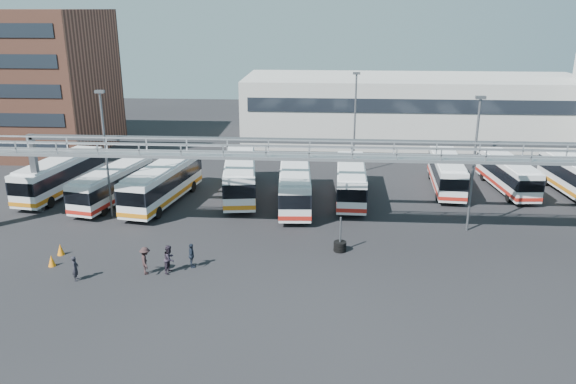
# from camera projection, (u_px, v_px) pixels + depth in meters

# --- Properties ---
(ground) EXTENTS (140.00, 140.00, 0.00)m
(ground) POSITION_uv_depth(u_px,v_px,m) (306.00, 265.00, 36.86)
(ground) COLOR black
(ground) RESTS_ON ground
(gantry) EXTENTS (51.40, 5.15, 7.10)m
(gantry) POSITION_uv_depth(u_px,v_px,m) (310.00, 161.00, 40.71)
(gantry) COLOR #979A9F
(gantry) RESTS_ON ground
(apartment_building) EXTENTS (18.00, 15.00, 16.00)m
(apartment_building) POSITION_uv_depth(u_px,v_px,m) (23.00, 82.00, 64.99)
(apartment_building) COLOR brown
(apartment_building) RESTS_ON ground
(warehouse) EXTENTS (42.00, 14.00, 8.00)m
(warehouse) POSITION_uv_depth(u_px,v_px,m) (412.00, 109.00, 70.87)
(warehouse) COLOR #9E9E99
(warehouse) RESTS_ON ground
(light_pole_left) EXTENTS (0.70, 0.35, 10.21)m
(light_pole_left) POSITION_uv_depth(u_px,v_px,m) (105.00, 148.00, 43.69)
(light_pole_left) COLOR #4C4F54
(light_pole_left) RESTS_ON ground
(light_pole_mid) EXTENTS (0.70, 0.35, 10.21)m
(light_pole_mid) POSITION_uv_depth(u_px,v_px,m) (474.00, 157.00, 40.94)
(light_pole_mid) COLOR #4C4F54
(light_pole_mid) RESTS_ON ground
(light_pole_back) EXTENTS (0.70, 0.35, 10.21)m
(light_pole_back) POSITION_uv_depth(u_px,v_px,m) (355.00, 118.00, 55.68)
(light_pole_back) COLOR #4C4F54
(light_pole_back) RESTS_ON ground
(bus_0) EXTENTS (4.05, 11.26, 3.34)m
(bus_0) POSITION_uv_depth(u_px,v_px,m) (60.00, 175.00, 50.45)
(bus_0) COLOR silver
(bus_0) RESTS_ON ground
(bus_1) EXTENTS (4.38, 10.34, 3.06)m
(bus_1) POSITION_uv_depth(u_px,v_px,m) (113.00, 184.00, 48.38)
(bus_1) COLOR silver
(bus_1) RESTS_ON ground
(bus_2) EXTENTS (4.46, 11.51, 3.41)m
(bus_2) POSITION_uv_depth(u_px,v_px,m) (163.00, 182.00, 48.08)
(bus_2) COLOR silver
(bus_2) RESTS_ON ground
(bus_3) EXTENTS (4.12, 11.70, 3.48)m
(bus_3) POSITION_uv_depth(u_px,v_px,m) (240.00, 175.00, 49.98)
(bus_3) COLOR silver
(bus_3) RESTS_ON ground
(bus_4) EXTENTS (3.18, 11.19, 3.36)m
(bus_4) POSITION_uv_depth(u_px,v_px,m) (295.00, 184.00, 47.64)
(bus_4) COLOR silver
(bus_4) RESTS_ON ground
(bus_5) EXTENTS (2.67, 10.59, 3.20)m
(bus_5) POSITION_uv_depth(u_px,v_px,m) (351.00, 180.00, 49.14)
(bus_5) COLOR silver
(bus_5) RESTS_ON ground
(bus_7) EXTENTS (3.16, 10.46, 3.13)m
(bus_7) POSITION_uv_depth(u_px,v_px,m) (446.00, 172.00, 51.79)
(bus_7) COLOR silver
(bus_7) RESTS_ON ground
(bus_8) EXTENTS (3.20, 10.13, 3.03)m
(bus_8) POSITION_uv_depth(u_px,v_px,m) (507.00, 173.00, 51.56)
(bus_8) COLOR silver
(bus_8) RESTS_ON ground
(pedestrian_a) EXTENTS (0.49, 0.65, 1.61)m
(pedestrian_a) POSITION_uv_depth(u_px,v_px,m) (75.00, 268.00, 34.65)
(pedestrian_a) COLOR black
(pedestrian_a) RESTS_ON ground
(pedestrian_b) EXTENTS (0.84, 1.00, 1.85)m
(pedestrian_b) POSITION_uv_depth(u_px,v_px,m) (169.00, 259.00, 35.66)
(pedestrian_b) COLOR #251E2A
(pedestrian_b) RESTS_ON ground
(pedestrian_c) EXTENTS (1.04, 1.33, 1.82)m
(pedestrian_c) POSITION_uv_depth(u_px,v_px,m) (145.00, 261.00, 35.45)
(pedestrian_c) COLOR black
(pedestrian_c) RESTS_ON ground
(pedestrian_d) EXTENTS (0.64, 1.04, 1.65)m
(pedestrian_d) POSITION_uv_depth(u_px,v_px,m) (192.00, 256.00, 36.38)
(pedestrian_d) COLOR #1A2230
(pedestrian_d) RESTS_ON ground
(cone_left) EXTENTS (0.56, 0.56, 0.79)m
(cone_left) POSITION_uv_depth(u_px,v_px,m) (61.00, 249.00, 38.36)
(cone_left) COLOR orange
(cone_left) RESTS_ON ground
(cone_right) EXTENTS (0.58, 0.58, 0.77)m
(cone_right) POSITION_uv_depth(u_px,v_px,m) (52.00, 261.00, 36.68)
(cone_right) COLOR orange
(cone_right) RESTS_ON ground
(tire_stack) EXTENTS (0.88, 0.88, 2.52)m
(tire_stack) POSITION_uv_depth(u_px,v_px,m) (340.00, 245.00, 38.93)
(tire_stack) COLOR black
(tire_stack) RESTS_ON ground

